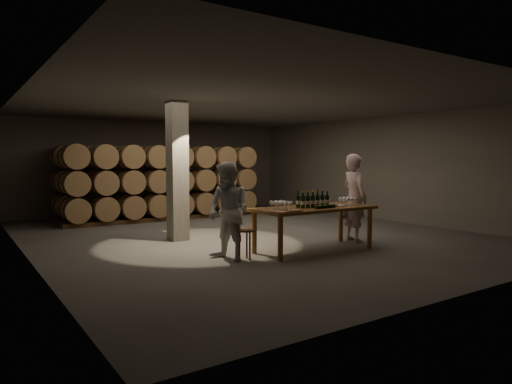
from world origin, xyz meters
TOP-DOWN VIEW (x-y plane):
  - room at (-1.80, 0.20)m, footprint 12.00×12.00m
  - tasting_table at (0.00, -2.50)m, footprint 2.60×1.10m
  - barrel_stack_back at (-1.35, 5.20)m, footprint 4.70×0.95m
  - barrel_stack_front at (-0.57, 3.80)m, footprint 6.26×0.95m
  - bottle_cluster at (-0.01, -2.47)m, footprint 0.74×0.24m
  - lying_bottles at (0.04, -2.80)m, footprint 0.59×0.07m
  - glass_cluster_left at (-0.90, -2.58)m, footprint 0.31×0.42m
  - glass_cluster_right at (0.86, -2.60)m, footprint 0.31×0.31m
  - plate at (0.58, -2.60)m, footprint 0.29×0.29m
  - notebook_near at (-0.85, -2.90)m, footprint 0.30×0.26m
  - notebook_corner at (-1.18, -2.90)m, footprint 0.32×0.36m
  - pen at (-0.74, -2.95)m, footprint 0.15×0.04m
  - stool at (-1.62, -2.42)m, footprint 0.34×0.34m
  - person_man at (1.47, -2.21)m, footprint 0.60×0.80m
  - person_woman at (-1.91, -2.31)m, footprint 0.91×1.05m

SIDE VIEW (x-z plane):
  - stool at x=-1.62m, z-range 0.18..0.75m
  - tasting_table at x=0.00m, z-range 0.35..1.25m
  - pen at x=-0.74m, z-range 0.90..0.91m
  - plate at x=0.58m, z-range 0.90..0.92m
  - notebook_corner at x=-1.18m, z-range 0.90..0.93m
  - notebook_near at x=-0.85m, z-range 0.90..0.93m
  - person_woman at x=-1.91m, z-range 0.00..1.83m
  - lying_bottles at x=0.04m, z-range 0.90..0.97m
  - person_man at x=1.47m, z-range 0.00..2.00m
  - bottle_cluster at x=-0.01m, z-range 0.85..1.19m
  - glass_cluster_right at x=0.86m, z-range 0.94..1.11m
  - glass_cluster_left at x=-0.90m, z-range 0.94..1.12m
  - barrel_stack_back at x=-1.35m, z-range 0.04..2.35m
  - barrel_stack_front at x=-0.57m, z-range 0.04..2.35m
  - room at x=-1.80m, z-range -4.40..7.60m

